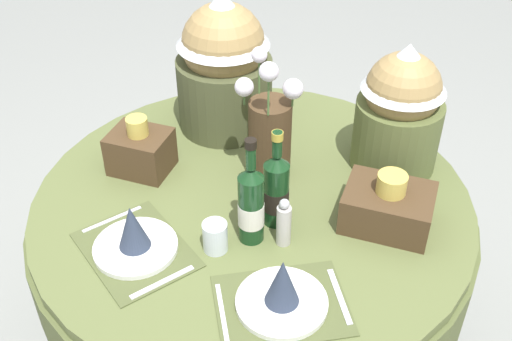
% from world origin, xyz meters
% --- Properties ---
extents(dining_table, '(1.40, 1.40, 0.77)m').
position_xyz_m(dining_table, '(0.00, 0.00, 0.62)').
color(dining_table, '#5B6638').
rests_on(dining_table, ground).
extents(place_setting_left, '(0.43, 0.41, 0.16)m').
position_xyz_m(place_setting_left, '(-0.23, -0.33, 0.82)').
color(place_setting_left, '#4E562F').
rests_on(place_setting_left, dining_table).
extents(place_setting_right, '(0.42, 0.39, 0.16)m').
position_xyz_m(place_setting_right, '(0.22, -0.39, 0.82)').
color(place_setting_right, '#4E562F').
rests_on(place_setting_right, dining_table).
extents(flower_vase, '(0.20, 0.16, 0.45)m').
position_xyz_m(flower_vase, '(0.01, 0.12, 0.94)').
color(flower_vase, '#47331E').
rests_on(flower_vase, dining_table).
extents(wine_bottle_left, '(0.08, 0.08, 0.32)m').
position_xyz_m(wine_bottle_left, '(0.10, -0.08, 0.89)').
color(wine_bottle_left, '#143819').
rests_on(wine_bottle_left, dining_table).
extents(wine_bottle_right, '(0.08, 0.08, 0.34)m').
position_xyz_m(wine_bottle_right, '(0.06, -0.17, 0.90)').
color(wine_bottle_right, '#143819').
rests_on(wine_bottle_right, dining_table).
extents(tumbler_near_left, '(0.07, 0.07, 0.09)m').
position_xyz_m(tumbler_near_left, '(-0.02, -0.25, 0.82)').
color(tumbler_near_left, silver).
rests_on(tumbler_near_left, dining_table).
extents(pepper_mill, '(0.04, 0.04, 0.16)m').
position_xyz_m(pepper_mill, '(0.15, -0.16, 0.85)').
color(pepper_mill, '#B7B2AD').
rests_on(pepper_mill, dining_table).
extents(gift_tub_back_left, '(0.34, 0.34, 0.50)m').
position_xyz_m(gift_tub_back_left, '(-0.24, 0.37, 1.04)').
color(gift_tub_back_left, '#474C2D').
rests_on(gift_tub_back_left, dining_table).
extents(gift_tub_back_right, '(0.28, 0.28, 0.44)m').
position_xyz_m(gift_tub_back_right, '(0.38, 0.32, 1.01)').
color(gift_tub_back_right, '#566033').
rests_on(gift_tub_back_right, dining_table).
extents(woven_basket_side_left, '(0.19, 0.15, 0.20)m').
position_xyz_m(woven_basket_side_left, '(-0.39, 0.02, 0.85)').
color(woven_basket_side_left, '#47331E').
rests_on(woven_basket_side_left, dining_table).
extents(woven_basket_side_right, '(0.26, 0.19, 0.18)m').
position_xyz_m(woven_basket_side_right, '(0.42, 0.02, 0.84)').
color(woven_basket_side_right, '#47331E').
rests_on(woven_basket_side_right, dining_table).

